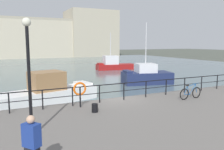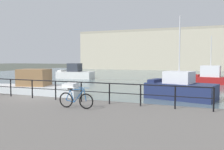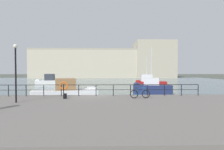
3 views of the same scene
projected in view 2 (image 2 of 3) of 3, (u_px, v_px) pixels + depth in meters
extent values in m
plane|color=#4C5147|center=(38.00, 110.00, 15.27)|extent=(240.00, 240.00, 0.00)
cube|color=slate|center=(152.00, 77.00, 43.12)|extent=(80.00, 60.00, 0.01)
cube|color=#C1B79E|center=(176.00, 51.00, 70.50)|extent=(56.55, 11.09, 10.74)
cube|color=#A49C86|center=(174.00, 29.00, 65.29)|extent=(56.55, 0.60, 0.70)
cube|color=white|center=(34.00, 91.00, 20.37)|extent=(7.86, 3.98, 0.95)
cube|color=#997047|center=(34.00, 77.00, 20.28)|extent=(2.69, 2.38, 1.36)
cube|color=white|center=(71.00, 85.00, 19.85)|extent=(1.25, 1.75, 0.24)
cube|color=maroon|center=(218.00, 81.00, 30.81)|extent=(6.52, 2.82, 0.88)
cube|color=silver|center=(211.00, 71.00, 31.17)|extent=(2.45, 2.06, 1.42)
cube|color=maroon|center=(196.00, 75.00, 32.07)|extent=(0.93, 1.54, 0.24)
cylinder|color=silver|center=(211.00, 51.00, 31.00)|extent=(0.10, 0.10, 3.75)
cube|color=white|center=(75.00, 75.00, 39.42)|extent=(5.93, 3.15, 1.11)
cube|color=#333842|center=(75.00, 67.00, 39.38)|extent=(2.06, 2.14, 1.32)
cube|color=white|center=(62.00, 71.00, 40.03)|extent=(0.88, 1.82, 0.24)
cube|color=navy|center=(181.00, 91.00, 19.46)|extent=(5.66, 3.72, 1.23)
cube|color=silver|center=(179.00, 77.00, 19.48)|extent=(2.41, 2.29, 0.94)
cube|color=navy|center=(156.00, 80.00, 20.68)|extent=(1.02, 1.92, 0.24)
cylinder|color=silver|center=(180.00, 44.00, 19.31)|extent=(0.10, 0.10, 4.34)
cylinder|color=black|center=(11.00, 88.00, 15.03)|extent=(0.07, 0.07, 1.05)
cylinder|color=black|center=(32.00, 89.00, 14.41)|extent=(0.07, 0.07, 1.05)
cylinder|color=black|center=(56.00, 90.00, 13.79)|extent=(0.07, 0.07, 1.05)
cylinder|color=black|center=(81.00, 92.00, 13.16)|extent=(0.07, 0.07, 1.05)
cylinder|color=black|center=(109.00, 94.00, 12.54)|extent=(0.07, 0.07, 1.05)
cylinder|color=black|center=(141.00, 95.00, 11.91)|extent=(0.07, 0.07, 1.05)
cylinder|color=black|center=(175.00, 97.00, 11.29)|extent=(0.07, 0.07, 1.05)
cylinder|color=black|center=(214.00, 100.00, 10.66)|extent=(0.07, 0.07, 1.05)
cylinder|color=black|center=(11.00, 79.00, 15.00)|extent=(22.92, 0.06, 0.06)
cylinder|color=black|center=(11.00, 87.00, 15.03)|extent=(22.92, 0.04, 0.04)
torus|color=black|center=(86.00, 101.00, 11.25)|extent=(0.72, 0.08, 0.72)
torus|color=black|center=(66.00, 100.00, 11.62)|extent=(0.72, 0.08, 0.72)
cylinder|color=#194C8C|center=(79.00, 96.00, 11.36)|extent=(0.55, 0.05, 0.66)
cylinder|color=#194C8C|center=(72.00, 96.00, 11.49)|extent=(0.24, 0.04, 0.58)
cylinder|color=#194C8C|center=(77.00, 89.00, 11.38)|extent=(0.72, 0.06, 0.11)
cylinder|color=#194C8C|center=(70.00, 101.00, 11.55)|extent=(0.43, 0.05, 0.12)
cylinder|color=#194C8C|center=(68.00, 95.00, 11.56)|extent=(0.26, 0.04, 0.51)
cylinder|color=#194C8C|center=(85.00, 95.00, 11.25)|extent=(0.14, 0.04, 0.57)
cube|color=black|center=(70.00, 89.00, 11.50)|extent=(0.22, 0.10, 0.05)
cylinder|color=#194C8C|center=(84.00, 88.00, 11.25)|extent=(0.52, 0.04, 0.02)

